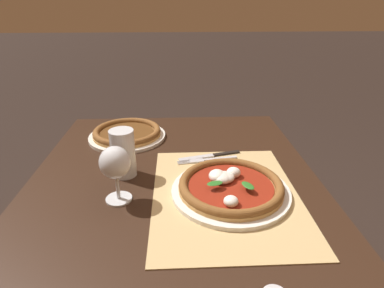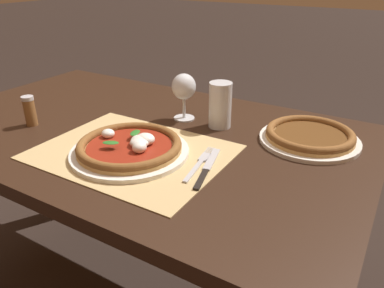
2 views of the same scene
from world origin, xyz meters
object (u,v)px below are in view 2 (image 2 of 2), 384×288
wine_glass (184,89)px  fork (200,163)px  pizza_far (310,136)px  pint_glass (220,106)px  pizza_near (130,147)px  knife (207,168)px  pepper_shaker (30,111)px

wine_glass → fork: 0.34m
pizza_far → pint_glass: (-0.28, -0.03, 0.05)m
pizza_far → wine_glass: wine_glass is taller
pizza_near → wine_glass: bearing=92.6°
pint_glass → knife: 0.29m
wine_glass → pint_glass: size_ratio=1.07×
pizza_near → pepper_shaker: (-0.41, 0.00, 0.03)m
pizza_near → pepper_shaker: bearing=179.8°
pint_glass → knife: size_ratio=0.68×
fork → pepper_shaker: pepper_shaker is taller
pizza_far → knife: 0.35m
pizza_near → pizza_far: pizza_near is taller
wine_glass → fork: wine_glass is taller
pint_glass → knife: bearing=-69.2°
pint_glass → pepper_shaker: size_ratio=1.49×
pint_glass → fork: (0.07, -0.26, -0.06)m
wine_glass → pepper_shaker: (-0.40, -0.30, -0.06)m
pizza_far → knife: pizza_far is taller
wine_glass → pepper_shaker: wine_glass is taller
pint_glass → pepper_shaker: (-0.53, -0.30, -0.02)m
fork → pepper_shaker: size_ratio=2.06×
pizza_far → wine_glass: size_ratio=1.87×
fork → knife: knife is taller
wine_glass → pepper_shaker: 0.50m
pizza_far → pepper_shaker: bearing=-157.7°
pizza_near → pizza_far: (0.40, 0.33, -0.00)m
fork → pizza_far: bearing=54.3°
fork → knife: size_ratio=0.94×
fork → pizza_near: bearing=-166.7°
pizza_far → pint_glass: bearing=-173.8°
pizza_near → pint_glass: 0.33m
wine_glass → pint_glass: bearing=1.0°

